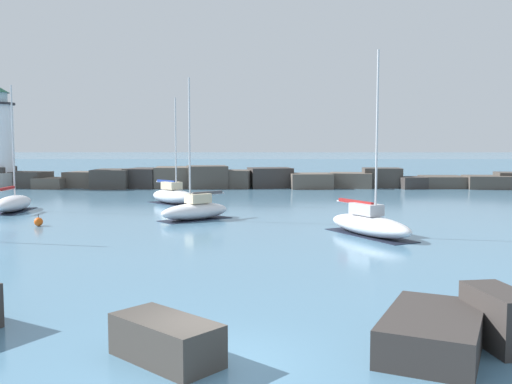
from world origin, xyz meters
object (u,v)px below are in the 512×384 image
at_px(sailboat_moored_0, 13,203).
at_px(sailboat_moored_1, 369,223).
at_px(sailboat_moored_4, 195,210).
at_px(mooring_buoy_orange_near, 39,222).
at_px(sailboat_moored_5, 173,195).

height_order(sailboat_moored_0, sailboat_moored_1, sailboat_moored_1).
xyz_separation_m(sailboat_moored_1, sailboat_moored_4, (-10.70, 6.70, -0.01)).
bearing_deg(sailboat_moored_1, mooring_buoy_orange_near, 170.13).
relative_size(sailboat_moored_4, sailboat_moored_5, 1.06).
relative_size(sailboat_moored_1, sailboat_moored_5, 1.14).
bearing_deg(sailboat_moored_4, sailboat_moored_5, 106.70).
distance_m(sailboat_moored_5, mooring_buoy_orange_near, 14.90).
xyz_separation_m(sailboat_moored_4, sailboat_moored_5, (-3.06, 10.20, 0.04)).
xyz_separation_m(sailboat_moored_0, sailboat_moored_5, (11.51, 5.68, 0.07)).
bearing_deg(sailboat_moored_4, sailboat_moored_0, 162.75).
distance_m(sailboat_moored_0, mooring_buoy_orange_near, 9.15).
relative_size(sailboat_moored_0, mooring_buoy_orange_near, 12.89).
bearing_deg(sailboat_moored_0, sailboat_moored_5, 26.25).
bearing_deg(sailboat_moored_5, sailboat_moored_1, -50.85).
bearing_deg(sailboat_moored_5, sailboat_moored_4, -73.30).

